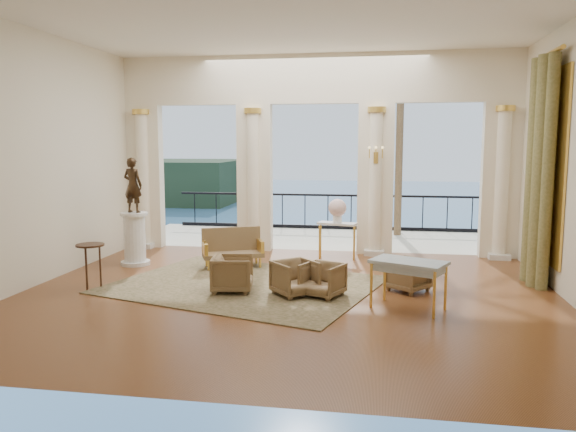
% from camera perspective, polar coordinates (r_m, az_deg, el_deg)
% --- Properties ---
extents(floor, '(9.00, 9.00, 0.00)m').
position_cam_1_polar(floor, '(9.47, -0.14, -8.01)').
color(floor, '#47250D').
rests_on(floor, ground).
extents(room_walls, '(9.00, 9.00, 9.00)m').
position_cam_1_polar(room_walls, '(8.04, -1.48, 9.98)').
color(room_walls, '#EFE4C8').
rests_on(room_walls, ground).
extents(arcade, '(9.00, 0.56, 4.50)m').
position_cam_1_polar(arcade, '(12.91, 2.68, 7.69)').
color(arcade, '#F3E4C7').
rests_on(arcade, ground).
extents(terrace, '(10.00, 3.60, 0.10)m').
position_cam_1_polar(terrace, '(15.10, 3.49, -2.39)').
color(terrace, beige).
rests_on(terrace, ground).
extents(balustrade, '(9.00, 0.06, 1.03)m').
position_cam_1_polar(balustrade, '(16.61, 4.07, 0.10)').
color(balustrade, black).
rests_on(balustrade, terrace).
extents(palm_tree, '(2.00, 2.00, 4.50)m').
position_cam_1_polar(palm_tree, '(15.69, 11.40, 13.03)').
color(palm_tree, '#4C3823').
rests_on(palm_tree, terrace).
extents(headland, '(22.00, 18.00, 6.00)m').
position_cam_1_polar(headland, '(85.23, -12.39, 3.53)').
color(headland, black).
rests_on(headland, sea).
extents(sea, '(160.00, 160.00, 0.00)m').
position_cam_1_polar(sea, '(69.54, 8.03, 0.31)').
color(sea, teal).
rests_on(sea, ground).
extents(curtain, '(0.33, 1.40, 4.09)m').
position_cam_1_polar(curtain, '(10.88, 24.20, 4.14)').
color(curtain, brown).
rests_on(curtain, ground).
extents(window_frame, '(0.04, 1.60, 3.40)m').
position_cam_1_polar(window_frame, '(10.92, 25.17, 4.52)').
color(window_frame, gold).
rests_on(window_frame, room_walls).
extents(wall_sconce, '(0.30, 0.11, 0.33)m').
position_cam_1_polar(wall_sconce, '(12.52, 8.91, 6.00)').
color(wall_sconce, gold).
rests_on(wall_sconce, arcade).
extents(rug, '(5.21, 4.56, 0.02)m').
position_cam_1_polar(rug, '(10.12, -4.49, -6.96)').
color(rug, '#313519').
rests_on(rug, ground).
extents(armchair_a, '(0.87, 0.86, 0.65)m').
position_cam_1_polar(armchair_a, '(9.35, 0.72, -6.15)').
color(armchair_a, '#41351C').
rests_on(armchair_a, ground).
extents(armchair_b, '(0.78, 0.76, 0.63)m').
position_cam_1_polar(armchair_b, '(9.30, 3.52, -6.32)').
color(armchair_b, '#41351C').
rests_on(armchair_b, ground).
extents(armchair_c, '(0.82, 0.82, 0.62)m').
position_cam_1_polar(armchair_c, '(9.87, 12.08, -5.69)').
color(armchair_c, '#41351C').
rests_on(armchair_c, ground).
extents(armchair_d, '(0.72, 0.75, 0.69)m').
position_cam_1_polar(armchair_d, '(9.63, -5.66, -5.68)').
color(armchair_d, '#41351C').
rests_on(armchair_d, ground).
extents(settee, '(1.32, 0.96, 0.80)m').
position_cam_1_polar(settee, '(11.52, -5.68, -3.23)').
color(settee, '#41351C').
rests_on(settee, ground).
extents(game_table, '(1.24, 1.00, 0.75)m').
position_cam_1_polar(game_table, '(8.73, 12.16, -4.95)').
color(game_table, '#92A7B4').
rests_on(game_table, ground).
extents(pedestal, '(0.60, 0.60, 1.10)m').
position_cam_1_polar(pedestal, '(12.07, -15.31, -2.34)').
color(pedestal, silver).
rests_on(pedestal, ground).
extents(statue, '(0.45, 0.34, 1.13)m').
position_cam_1_polar(statue, '(11.94, -15.49, 3.04)').
color(statue, '#312215').
rests_on(statue, pedestal).
extents(console_table, '(0.90, 0.54, 0.80)m').
position_cam_1_polar(console_table, '(12.30, 5.02, -1.30)').
color(console_table, silver).
rests_on(console_table, ground).
extents(urn, '(0.39, 0.39, 0.52)m').
position_cam_1_polar(urn, '(12.24, 5.04, 0.70)').
color(urn, white).
rests_on(urn, console_table).
extents(side_table, '(0.48, 0.48, 0.78)m').
position_cam_1_polar(side_table, '(10.33, -19.45, -3.32)').
color(side_table, black).
rests_on(side_table, ground).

